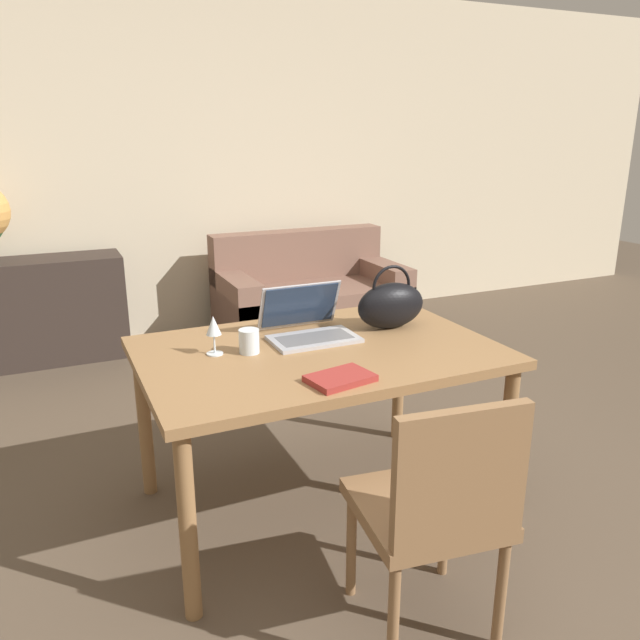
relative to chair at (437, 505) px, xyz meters
The scene contains 11 objects.
ground_plane 0.56m from the chair, 92.19° to the left, with size 14.00×14.00×0.00m, color brown.
wall_back 3.75m from the chair, 90.15° to the left, with size 10.00×0.06×2.70m.
dining_table 0.85m from the chair, 92.19° to the left, with size 1.45×0.97×0.75m.
chair is the anchor object (origin of this frame).
couch 3.23m from the chair, 73.59° to the left, with size 1.46×0.79×0.82m.
sideboard 3.52m from the chair, 109.40° to the left, with size 1.33×0.40×0.75m.
laptop 1.04m from the chair, 90.82° to the left, with size 0.37×0.32×0.22m.
drinking_glass 0.99m from the chair, 109.00° to the left, with size 0.08×0.08×0.10m.
wine_glass 1.10m from the chair, 115.26° to the left, with size 0.07×0.07×0.16m.
handbag 1.08m from the chair, 68.11° to the left, with size 0.33×0.15×0.29m.
book 0.55m from the chair, 102.60° to the left, with size 0.25×0.19×0.02m.
Camera 1 is at (-1.02, -1.64, 1.62)m, focal length 35.00 mm.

